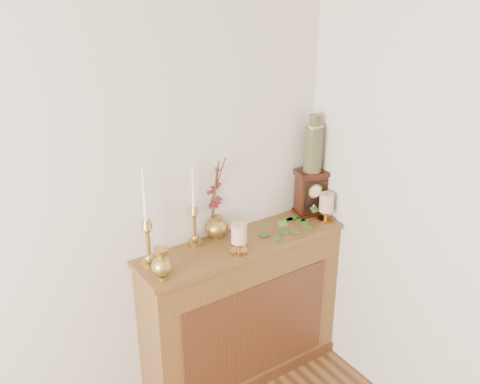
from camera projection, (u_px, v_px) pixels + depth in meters
console_shelf at (243, 314)px, 3.30m from camera, size 1.24×0.34×0.93m
candlestick_left at (148, 235)px, 2.78m from camera, size 0.09×0.09×0.54m
candlestick_center at (194, 219)px, 2.99m from camera, size 0.08×0.08×0.47m
bud_vase at (162, 264)px, 2.71m from camera, size 0.10×0.10×0.17m
ginger_jar at (214, 200)px, 3.07m from camera, size 0.20×0.21×0.48m
pillar_candle_left at (239, 237)px, 2.93m from camera, size 0.09×0.09×0.18m
pillar_candle_right at (326, 206)px, 3.27m from camera, size 0.10×0.10×0.19m
ivy_garland at (293, 223)px, 3.26m from camera, size 0.47×0.20×0.09m
mantel_clock at (311, 193)px, 3.35m from camera, size 0.21×0.17×0.28m
ceramic_vase at (313, 146)px, 3.23m from camera, size 0.11×0.11×0.34m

